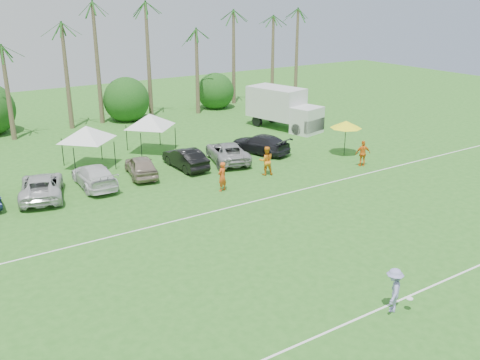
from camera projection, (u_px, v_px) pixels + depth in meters
ground at (386, 353)px, 18.29m from camera, size 120.00×120.00×0.00m
field_lines at (253, 260)px, 24.60m from camera, size 80.00×12.10×0.01m
palm_tree_4 at (6, 46)px, 43.70m from camera, size 2.40×2.40×8.90m
palm_tree_5 at (55, 33)px, 45.48m from camera, size 2.40×2.40×9.90m
palm_tree_6 at (99, 21)px, 47.26m from camera, size 2.40×2.40×10.90m
palm_tree_7 at (141, 10)px, 49.04m from camera, size 2.40×2.40×11.90m
palm_tree_8 at (190, 37)px, 52.48m from camera, size 2.40×2.40×8.90m
palm_tree_9 at (233, 26)px, 54.77m from camera, size 2.40×2.40×9.90m
palm_tree_10 at (272, 16)px, 57.06m from camera, size 2.40×2.40×10.90m
palm_tree_11 at (301, 7)px, 58.84m from camera, size 2.40×2.40×11.90m
bush_tree_2 at (123, 100)px, 51.55m from camera, size 4.00×4.00×4.00m
bush_tree_3 at (212, 90)px, 56.71m from camera, size 4.00×4.00×4.00m
sideline_player_a at (222, 177)px, 32.89m from camera, size 0.79×0.65×1.86m
sideline_player_b at (266, 161)px, 35.78m from camera, size 1.17×1.06×1.97m
sideline_player_c at (363, 153)px, 37.60m from camera, size 1.17×0.84×1.84m
box_truck at (284, 107)px, 47.74m from camera, size 4.20×7.38×3.59m
canopy_tent_left at (86, 126)px, 36.58m from camera, size 4.31×4.31×3.49m
canopy_tent_right at (149, 114)px, 40.22m from camera, size 4.31×4.31×3.49m
market_umbrella at (346, 124)px, 39.67m from camera, size 2.36×2.36×2.63m
frisbee_player at (394, 290)px, 20.45m from camera, size 1.33×1.24×1.80m
parked_car_2 at (41, 186)px, 31.89m from camera, size 3.70×5.59×1.43m
parked_car_3 at (94, 176)px, 33.69m from camera, size 2.22×5.00×1.43m
parked_car_4 at (141, 166)px, 35.59m from camera, size 2.48×4.44×1.43m
parked_car_5 at (185, 158)px, 37.20m from camera, size 1.60×4.36×1.43m
parked_car_6 at (227, 152)px, 38.68m from camera, size 3.72×5.59×1.43m
parked_car_7 at (260, 144)px, 40.79m from camera, size 3.31×5.28×1.43m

